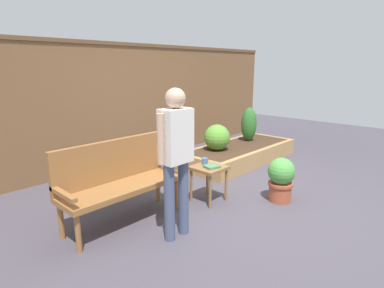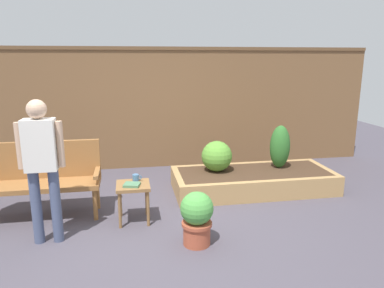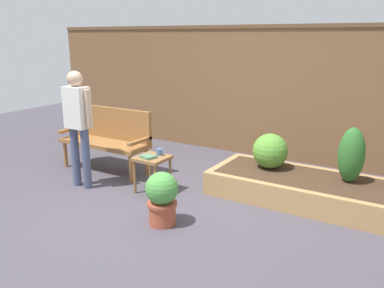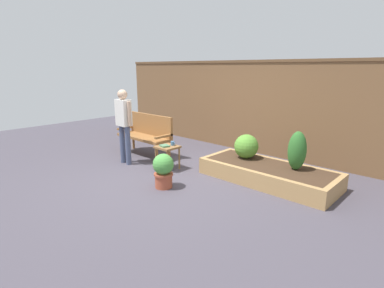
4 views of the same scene
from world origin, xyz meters
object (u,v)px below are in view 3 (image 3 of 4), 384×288
(garden_bench, at_px, (108,135))
(book_on_table, at_px, (148,157))
(person_by_bench, at_px, (78,119))
(potted_boxwood, at_px, (162,196))
(side_table, at_px, (152,163))
(cup_on_table, at_px, (159,152))
(shrub_far_corner, at_px, (351,155))
(shrub_near_bench, at_px, (270,151))

(garden_bench, height_order, book_on_table, garden_bench)
(person_by_bench, bearing_deg, potted_boxwood, -12.21)
(side_table, relative_size, person_by_bench, 0.31)
(garden_bench, distance_m, side_table, 1.21)
(cup_on_table, bearing_deg, book_on_table, -107.32)
(book_on_table, distance_m, shrub_far_corner, 2.47)
(book_on_table, bearing_deg, person_by_bench, -147.65)
(side_table, bearing_deg, garden_bench, 160.65)
(book_on_table, distance_m, potted_boxwood, 0.94)
(shrub_near_bench, relative_size, person_by_bench, 0.29)
(side_table, height_order, shrub_far_corner, shrub_far_corner)
(garden_bench, relative_size, book_on_table, 7.88)
(potted_boxwood, relative_size, person_by_bench, 0.38)
(cup_on_table, bearing_deg, shrub_far_corner, 19.34)
(garden_bench, height_order, shrub_far_corner, shrub_far_corner)
(shrub_far_corner, bearing_deg, potted_boxwood, -135.46)
(garden_bench, bearing_deg, book_on_table, -22.39)
(cup_on_table, relative_size, potted_boxwood, 0.19)
(garden_bench, bearing_deg, potted_boxwood, -31.49)
(shrub_near_bench, bearing_deg, garden_bench, -168.42)
(book_on_table, relative_size, potted_boxwood, 0.31)
(garden_bench, relative_size, potted_boxwood, 2.43)
(shrub_near_bench, bearing_deg, shrub_far_corner, 0.00)
(book_on_table, relative_size, person_by_bench, 0.12)
(potted_boxwood, height_order, shrub_far_corner, shrub_far_corner)
(potted_boxwood, relative_size, shrub_far_corner, 0.89)
(potted_boxwood, bearing_deg, shrub_far_corner, 44.54)
(shrub_near_bench, distance_m, shrub_far_corner, 1.00)
(book_on_table, height_order, potted_boxwood, potted_boxwood)
(garden_bench, distance_m, shrub_far_corner, 3.43)
(side_table, xyz_separation_m, cup_on_table, (0.04, 0.11, 0.13))
(side_table, relative_size, shrub_far_corner, 0.72)
(garden_bench, relative_size, person_by_bench, 0.92)
(garden_bench, xyz_separation_m, potted_boxwood, (1.78, -1.09, -0.22))
(book_on_table, distance_m, shrub_near_bench, 1.59)
(garden_bench, xyz_separation_m, shrub_near_bench, (2.39, 0.49, -0.02))
(side_table, relative_size, shrub_near_bench, 1.05)
(book_on_table, height_order, shrub_near_bench, shrub_near_bench)
(side_table, distance_m, shrub_far_corner, 2.44)
(side_table, distance_m, shrub_near_bench, 1.55)
(side_table, bearing_deg, shrub_far_corner, 21.41)
(side_table, relative_size, book_on_table, 2.63)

